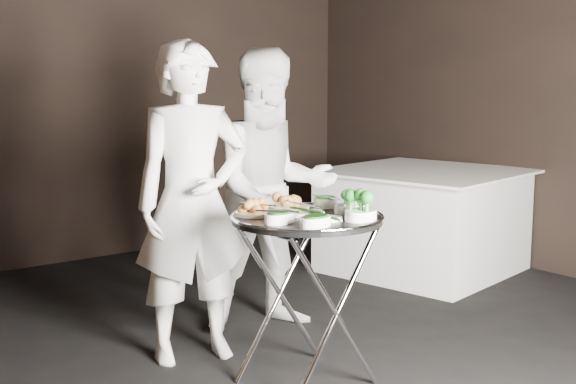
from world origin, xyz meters
TOP-DOWN VIEW (x-y plane):
  - wall_back at (0.00, 3.52)m, footprint 6.00×0.05m
  - tray_stand at (0.10, 0.32)m, footprint 0.57×0.48m
  - serving_tray at (0.10, 0.32)m, footprint 0.75×0.75m
  - potato_plate_a at (-0.09, 0.48)m, footprint 0.20×0.20m
  - potato_plate_b at (0.15, 0.52)m, footprint 0.21×0.21m
  - greens_bowl at (0.34, 0.46)m, footprint 0.14×0.14m
  - asparagus_plate_a at (0.11, 0.33)m, footprint 0.20×0.13m
  - asparagus_plate_b at (0.07, 0.16)m, footprint 0.20×0.13m
  - spinach_bowl_a at (-0.11, 0.26)m, footprint 0.19×0.15m
  - spinach_bowl_b at (-0.04, 0.09)m, footprint 0.19×0.14m
  - broccoli_bowl_a at (0.32, 0.25)m, footprint 0.19×0.16m
  - broccoli_bowl_b at (0.23, 0.08)m, footprint 0.23×0.19m
  - serving_utensils at (0.11, 0.38)m, footprint 0.59×0.43m
  - waiter_left at (-0.15, 0.97)m, footprint 0.70×0.55m
  - waiter_right at (0.48, 1.11)m, footprint 0.98×0.86m
  - dining_table at (2.25, 1.47)m, footprint 1.42×1.42m

SIDE VIEW (x-z plane):
  - dining_table at x=2.25m, z-range 0.00..0.81m
  - tray_stand at x=0.10m, z-range 0.05..0.89m
  - serving_tray at x=0.10m, z-range 0.82..0.86m
  - waiter_right at x=0.48m, z-range 0.00..1.69m
  - waiter_left at x=-0.15m, z-range 0.00..1.72m
  - asparagus_plate_b at x=0.07m, z-range 0.85..0.89m
  - asparagus_plate_a at x=0.11m, z-range 0.85..0.89m
  - potato_plate_a at x=-0.09m, z-range 0.85..0.92m
  - broccoli_bowl_a at x=0.32m, z-range 0.85..0.91m
  - spinach_bowl_b at x=-0.04m, z-range 0.85..0.92m
  - spinach_bowl_a at x=-0.11m, z-range 0.85..0.92m
  - potato_plate_b at x=0.15m, z-range 0.85..0.92m
  - greens_bowl at x=0.34m, z-range 0.85..0.92m
  - broccoli_bowl_b at x=0.23m, z-range 0.85..0.93m
  - serving_utensils at x=0.11m, z-range 0.90..0.91m
  - wall_back at x=0.00m, z-range 0.00..3.00m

